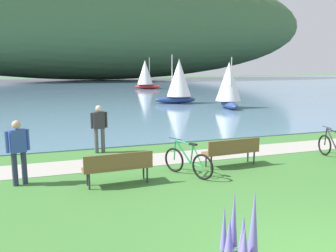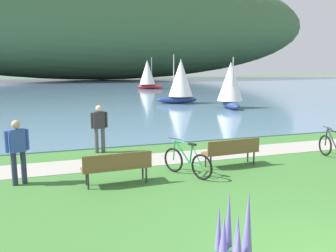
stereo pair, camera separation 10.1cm
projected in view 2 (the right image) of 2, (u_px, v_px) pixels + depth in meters
bay_water at (81, 87)px, 51.29m from camera, size 180.00×80.00×0.04m
distant_hillside at (99, 20)px, 76.01m from camera, size 103.01×28.00×25.75m
shoreline_path at (178, 157)px, 11.88m from camera, size 60.00×1.50×0.01m
park_bench_near_camera at (117, 166)px, 9.07m from camera, size 1.82×0.55×0.88m
park_bench_further_along at (232, 150)px, 10.73m from camera, size 1.82×0.58×0.88m
bicycle_leaning_near_bench at (187, 162)px, 9.86m from camera, size 0.89×1.59×1.01m
bicycle_beside_path at (335, 148)px, 11.57m from camera, size 0.33×1.76×1.01m
person_at_shoreline at (99, 126)px, 12.40m from camera, size 0.61×0.26×1.71m
person_on_the_grass at (18, 148)px, 9.03m from camera, size 0.57×0.35×1.71m
sailboat_nearest_to_shore at (148, 74)px, 46.36m from camera, size 3.51×2.99×4.15m
sailboat_mid_bay at (230, 84)px, 25.17m from camera, size 2.16×3.22×3.65m
sailboat_toward_hillside at (180, 81)px, 28.36m from camera, size 3.47×2.33×3.94m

